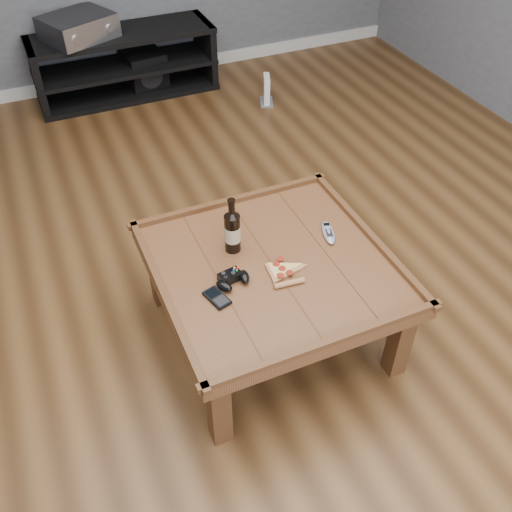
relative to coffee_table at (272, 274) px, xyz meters
name	(u,v)px	position (x,y,z in m)	size (l,w,h in m)	color
ground	(271,332)	(0.00, 0.00, -0.39)	(6.00, 6.00, 0.00)	#422812
baseboard	(122,76)	(0.00, 2.99, -0.34)	(5.00, 0.02, 0.10)	silver
coffee_table	(272,274)	(0.00, 0.00, 0.00)	(1.03, 1.03, 0.48)	#502C17
media_console	(125,64)	(0.00, 2.75, -0.15)	(1.40, 0.45, 0.50)	black
beer_bottle	(232,230)	(-0.12, 0.16, 0.17)	(0.07, 0.07, 0.27)	black
game_controller	(232,279)	(-0.20, -0.04, 0.08)	(0.16, 0.12, 0.04)	black
pizza_slice	(283,272)	(0.02, -0.07, 0.07)	(0.17, 0.25, 0.02)	tan
smartphone	(217,298)	(-0.29, -0.10, 0.07)	(0.09, 0.13, 0.02)	black
remote_control	(328,232)	(0.32, 0.08, 0.07)	(0.10, 0.17, 0.02)	#90959D
av_receiver	(78,27)	(-0.30, 2.74, 0.19)	(0.59, 0.55, 0.16)	black
subwoofer	(145,70)	(0.16, 2.80, -0.24)	(0.33, 0.33, 0.30)	black
game_console	(267,91)	(0.95, 2.16, -0.29)	(0.16, 0.20, 0.22)	slate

